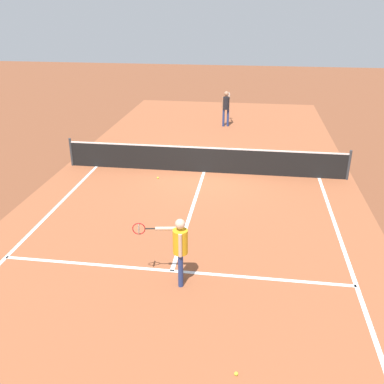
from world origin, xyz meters
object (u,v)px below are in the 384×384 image
object	(u,v)px
player_near	(179,245)
tennis_ball_near_net	(158,178)
net	(204,159)
tennis_ball_by_baseline	(236,374)
player_far	(226,104)

from	to	relation	value
player_near	tennis_ball_near_net	size ratio (longest dim) A/B	24.02
net	tennis_ball_by_baseline	size ratio (longest dim) A/B	154.59
tennis_ball_near_net	tennis_ball_by_baseline	xyz separation A→B (m)	(3.16, -8.35, 0.00)
player_near	player_far	distance (m)	13.39
player_far	player_near	bearing A→B (deg)	-90.30
net	player_near	size ratio (longest dim) A/B	6.44
net	player_near	bearing A→B (deg)	-87.88
player_near	tennis_ball_near_net	world-z (taller)	player_near
player_far	tennis_ball_by_baseline	world-z (taller)	player_far
player_far	tennis_ball_by_baseline	bearing A→B (deg)	-85.32
net	tennis_ball_by_baseline	distance (m)	9.38
player_far	tennis_ball_by_baseline	distance (m)	15.88
player_near	tennis_ball_by_baseline	bearing A→B (deg)	-60.37
tennis_ball_by_baseline	net	bearing A→B (deg)	99.94
net	tennis_ball_near_net	world-z (taller)	net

